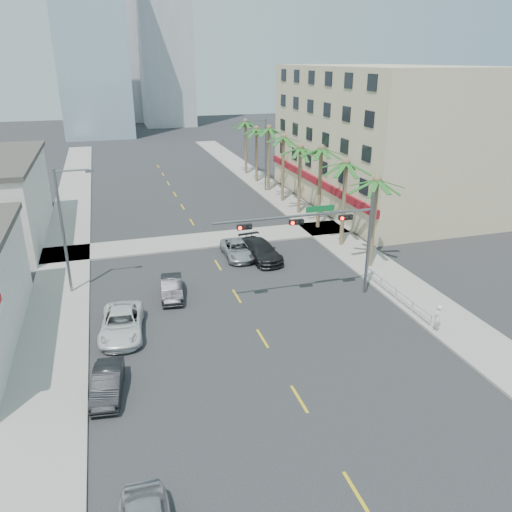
{
  "coord_description": "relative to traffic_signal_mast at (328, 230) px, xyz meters",
  "views": [
    {
      "loc": [
        -7.97,
        -20.8,
        15.66
      ],
      "look_at": [
        0.98,
        8.57,
        3.5
      ],
      "focal_mm": 35.0,
      "sensor_mm": 36.0,
      "label": 1
    }
  ],
  "objects": [
    {
      "name": "ground",
      "position": [
        -5.78,
        -7.95,
        -5.06
      ],
      "size": [
        260.0,
        260.0,
        0.0
      ],
      "primitive_type": "plane",
      "color": "#262628",
      "rests_on": "ground"
    },
    {
      "name": "sidewalk_right",
      "position": [
        6.22,
        12.05,
        -4.99
      ],
      "size": [
        4.0,
        120.0,
        0.15
      ],
      "primitive_type": "cube",
      "color": "gray",
      "rests_on": "ground"
    },
    {
      "name": "sidewalk_left",
      "position": [
        -17.78,
        12.05,
        -4.99
      ],
      "size": [
        4.0,
        120.0,
        0.15
      ],
      "primitive_type": "cube",
      "color": "gray",
      "rests_on": "ground"
    },
    {
      "name": "sidewalk_cross",
      "position": [
        -5.78,
        14.05,
        -4.99
      ],
      "size": [
        80.0,
        4.0,
        0.15
      ],
      "primitive_type": "cube",
      "color": "gray",
      "rests_on": "ground"
    },
    {
      "name": "building_right",
      "position": [
        16.21,
        22.05,
        2.43
      ],
      "size": [
        15.25,
        28.0,
        15.0
      ],
      "color": "beige",
      "rests_on": "ground"
    },
    {
      "name": "tower_far_left",
      "position": [
        -13.78,
        87.05,
        18.94
      ],
      "size": [
        14.0,
        14.0,
        48.0
      ],
      "primitive_type": "cube",
      "color": "#99B2C6",
      "rests_on": "ground"
    },
    {
      "name": "tower_far_center",
      "position": [
        -8.78,
        117.05,
        15.94
      ],
      "size": [
        16.0,
        16.0,
        42.0
      ],
      "primitive_type": "cube",
      "color": "#ADADB2",
      "rests_on": "ground"
    },
    {
      "name": "traffic_signal_mast",
      "position": [
        0.0,
        0.0,
        0.0
      ],
      "size": [
        11.12,
        0.54,
        7.2
      ],
      "color": "slate",
      "rests_on": "ground"
    },
    {
      "name": "palm_tree_0",
      "position": [
        5.82,
        4.05,
        2.02
      ],
      "size": [
        4.8,
        4.8,
        7.8
      ],
      "color": "brown",
      "rests_on": "ground"
    },
    {
      "name": "palm_tree_1",
      "position": [
        5.82,
        9.25,
        2.37
      ],
      "size": [
        4.8,
        4.8,
        8.16
      ],
      "color": "brown",
      "rests_on": "ground"
    },
    {
      "name": "palm_tree_2",
      "position": [
        5.82,
        14.45,
        2.72
      ],
      "size": [
        4.8,
        4.8,
        8.52
      ],
      "color": "brown",
      "rests_on": "ground"
    },
    {
      "name": "palm_tree_3",
      "position": [
        5.82,
        19.65,
        2.02
      ],
      "size": [
        4.8,
        4.8,
        7.8
      ],
      "color": "brown",
      "rests_on": "ground"
    },
    {
      "name": "palm_tree_4",
      "position": [
        5.82,
        24.85,
        2.37
      ],
      "size": [
        4.8,
        4.8,
        8.16
      ],
      "color": "brown",
      "rests_on": "ground"
    },
    {
      "name": "palm_tree_5",
      "position": [
        5.82,
        30.05,
        2.72
      ],
      "size": [
        4.8,
        4.8,
        8.52
      ],
      "color": "brown",
      "rests_on": "ground"
    },
    {
      "name": "palm_tree_6",
      "position": [
        5.82,
        35.25,
        2.02
      ],
      "size": [
        4.8,
        4.8,
        7.8
      ],
      "color": "brown",
      "rests_on": "ground"
    },
    {
      "name": "palm_tree_7",
      "position": [
        5.82,
        40.45,
        2.37
      ],
      "size": [
        4.8,
        4.8,
        8.16
      ],
      "color": "brown",
      "rests_on": "ground"
    },
    {
      "name": "streetlight_left",
      "position": [
        -16.78,
        6.05,
        -0.0
      ],
      "size": [
        2.55,
        0.25,
        9.0
      ],
      "color": "slate",
      "rests_on": "ground"
    },
    {
      "name": "streetlight_right",
      "position": [
        5.21,
        30.05,
        -0.0
      ],
      "size": [
        2.55,
        0.25,
        9.0
      ],
      "color": "slate",
      "rests_on": "ground"
    },
    {
      "name": "guardrail",
      "position": [
        4.52,
        -1.95,
        -4.39
      ],
      "size": [
        0.08,
        8.08,
        1.0
      ],
      "color": "silver",
      "rests_on": "ground"
    },
    {
      "name": "car_parked_mid",
      "position": [
        -14.79,
        -6.8,
        -4.41
      ],
      "size": [
        1.87,
        4.1,
        1.3
      ],
      "primitive_type": "imported",
      "rotation": [
        0.0,
        0.0,
        -0.13
      ],
      "color": "black",
      "rests_on": "ground"
    },
    {
      "name": "car_parked_far",
      "position": [
        -13.8,
        -0.99,
        -4.32
      ],
      "size": [
        3.04,
        5.56,
        1.48
      ],
      "primitive_type": "imported",
      "rotation": [
        0.0,
        0.0,
        -0.11
      ],
      "color": "white",
      "rests_on": "ground"
    },
    {
      "name": "car_lane_left",
      "position": [
        -10.17,
        3.33,
        -4.38
      ],
      "size": [
        1.92,
        4.3,
        1.37
      ],
      "primitive_type": "imported",
      "rotation": [
        0.0,
        0.0,
        -0.12
      ],
      "color": "black",
      "rests_on": "ground"
    },
    {
      "name": "car_lane_center",
      "position": [
        -3.78,
        9.29,
        -4.38
      ],
      "size": [
        2.39,
        4.95,
        1.36
      ],
      "primitive_type": "imported",
      "rotation": [
        0.0,
        0.0,
        -0.03
      ],
      "color": "silver",
      "rests_on": "ground"
    },
    {
      "name": "car_lane_right",
      "position": [
        -2.07,
        8.24,
        -4.27
      ],
      "size": [
        2.87,
        5.69,
        1.58
      ],
      "primitive_type": "imported",
      "rotation": [
        0.0,
        0.0,
        0.12
      ],
      "color": "black",
      "rests_on": "ground"
    },
    {
      "name": "pedestrian",
      "position": [
        4.55,
        -6.44,
        -4.04
      ],
      "size": [
        0.76,
        0.65,
        1.75
      ],
      "primitive_type": "imported",
      "rotation": [
        0.0,
        0.0,
        3.58
      ],
      "color": "white",
      "rests_on": "sidewalk_right"
    }
  ]
}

